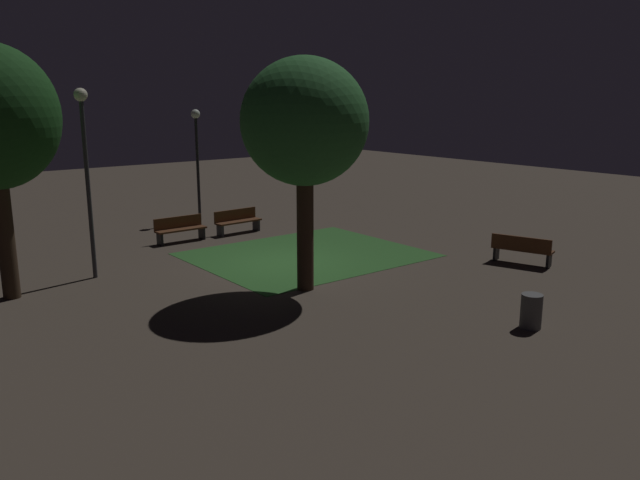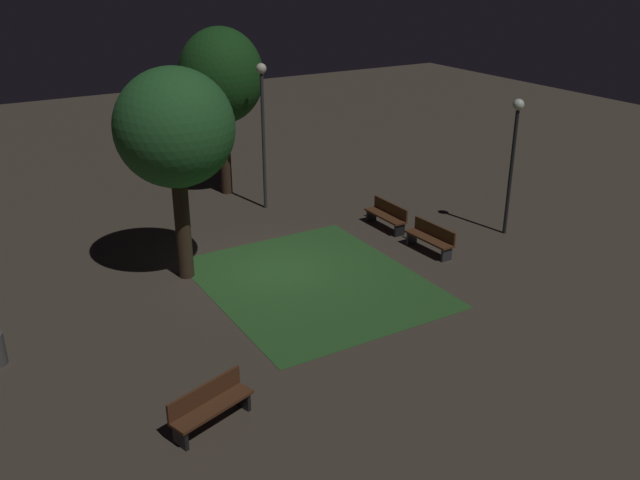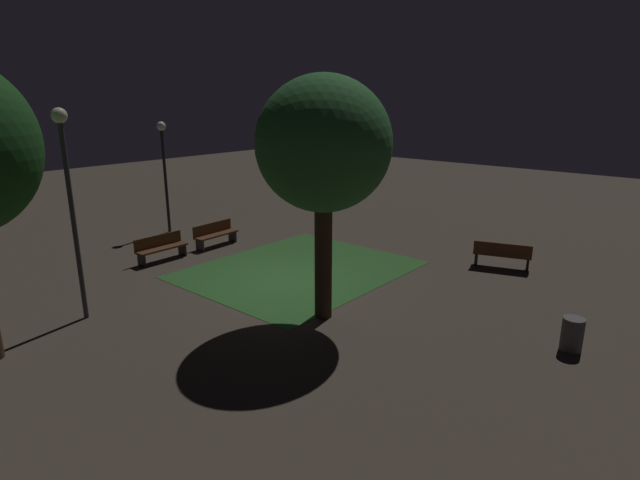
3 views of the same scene
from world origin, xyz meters
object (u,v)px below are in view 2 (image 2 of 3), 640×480
(lamp_post_path_center, at_px, (514,144))
(tree_back_right, at_px, (221,77))
(bench_by_lamp, at_px, (210,404))
(tree_lawn_side, at_px, (175,130))
(bench_near_trees, at_px, (387,215))
(bench_back_row, at_px, (431,237))
(lamp_post_near_wall, at_px, (263,114))

(lamp_post_path_center, bearing_deg, tree_back_right, 36.22)
(bench_by_lamp, height_order, tree_lawn_side, tree_lawn_side)
(bench_near_trees, relative_size, bench_by_lamp, 0.97)
(bench_back_row, height_order, tree_lawn_side, tree_lawn_side)
(tree_back_right, bearing_deg, bench_by_lamp, 155.13)
(lamp_post_path_center, bearing_deg, tree_lawn_side, 77.47)
(bench_back_row, relative_size, bench_near_trees, 1.01)
(lamp_post_path_center, bearing_deg, bench_back_row, 88.79)
(bench_near_trees, bearing_deg, bench_by_lamp, 126.45)
(tree_back_right, bearing_deg, lamp_post_path_center, -143.78)
(bench_back_row, height_order, lamp_post_path_center, lamp_post_path_center)
(bench_back_row, xyz_separation_m, lamp_post_near_wall, (6.22, 2.65, 2.99))
(tree_back_right, xyz_separation_m, lamp_post_path_center, (-8.57, -6.28, -1.41))
(bench_back_row, bearing_deg, lamp_post_path_center, -91.21)
(bench_by_lamp, bearing_deg, bench_back_row, -64.07)
(bench_near_trees, distance_m, lamp_post_near_wall, 5.58)
(bench_near_trees, distance_m, tree_back_right, 8.01)
(bench_near_trees, distance_m, lamp_post_path_center, 4.68)
(bench_near_trees, relative_size, tree_back_right, 0.29)
(tree_lawn_side, bearing_deg, bench_near_trees, -89.23)
(bench_near_trees, xyz_separation_m, lamp_post_path_center, (-2.38, -3.11, 2.57))
(bench_back_row, bearing_deg, bench_by_lamp, 115.93)
(lamp_post_near_wall, xyz_separation_m, lamp_post_path_center, (-6.28, -5.75, -0.42))
(bench_back_row, xyz_separation_m, lamp_post_path_center, (-0.07, -3.11, 2.57))
(lamp_post_near_wall, bearing_deg, tree_back_right, 12.99)
(tree_lawn_side, bearing_deg, lamp_post_path_center, -102.53)
(bench_near_trees, bearing_deg, bench_back_row, 180.00)
(bench_back_row, xyz_separation_m, tree_lawn_side, (2.22, 7.19, 3.83))
(bench_by_lamp, height_order, lamp_post_near_wall, lamp_post_near_wall)
(bench_near_trees, height_order, tree_back_right, tree_back_right)
(tree_back_right, bearing_deg, tree_lawn_side, 147.43)
(lamp_post_near_wall, bearing_deg, tree_lawn_side, 131.34)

